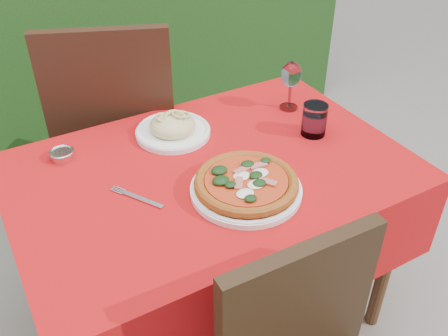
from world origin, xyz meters
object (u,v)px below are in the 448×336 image
water_glass (314,121)px  wine_glass (291,76)px  pizza_plate (246,185)px  steel_ramekin (62,155)px  fork (142,199)px  chair_far (116,125)px  pasta_plate (173,128)px

water_glass → wine_glass: 0.21m
pizza_plate → steel_ramekin: 0.62m
wine_glass → fork: size_ratio=0.95×
chair_far → steel_ramekin: 0.47m
chair_far → wine_glass: 0.75m
wine_glass → steel_ramekin: bearing=173.9°
wine_glass → fork: wine_glass is taller
pizza_plate → steel_ramekin: pizza_plate is taller
pizza_plate → pasta_plate: 0.41m
pizza_plate → wine_glass: wine_glass is taller
water_glass → fork: bearing=-176.1°
wine_glass → pizza_plate: bearing=-139.1°
pasta_plate → pizza_plate: bearing=-82.8°
chair_far → water_glass: chair_far is taller
steel_ramekin → pasta_plate: bearing=-6.5°
water_glass → pasta_plate: bearing=150.9°
water_glass → steel_ramekin: bearing=160.7°
chair_far → pizza_plate: 0.82m
chair_far → pizza_plate: (0.14, -0.79, 0.16)m
steel_ramekin → wine_glass: bearing=-6.1°
water_glass → fork: (-0.67, -0.05, -0.05)m
chair_far → pizza_plate: size_ratio=2.87×
chair_far → steel_ramekin: size_ratio=14.53×
chair_far → water_glass: bearing=152.0°
chair_far → fork: chair_far is taller
fork → steel_ramekin: steel_ramekin is taller
pasta_plate → water_glass: bearing=-29.1°
water_glass → steel_ramekin: water_glass is taller
pizza_plate → water_glass: bearing=23.5°
chair_far → fork: (-0.14, -0.67, 0.14)m
pasta_plate → wine_glass: size_ratio=1.39×
water_glass → steel_ramekin: (-0.81, 0.28, -0.04)m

